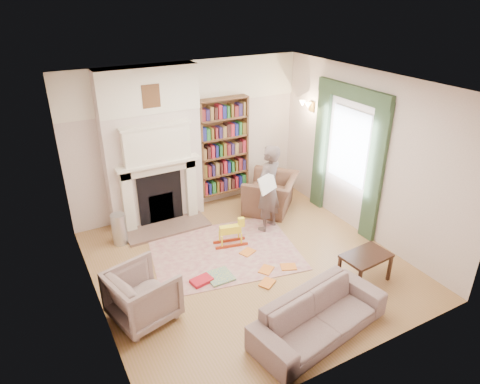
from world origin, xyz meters
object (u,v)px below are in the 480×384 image
sofa (319,316)px  rocking_horse (230,232)px  armchair_left (143,295)px  man_reading (268,189)px  bookcase (223,146)px  armchair_reading (271,193)px  paraffin_heater (119,229)px  coffee_table (364,268)px

sofa → rocking_horse: size_ratio=3.30×
armchair_left → man_reading: bearing=-80.5°
sofa → bookcase: bearing=70.9°
armchair_reading → paraffin_heater: armchair_reading is taller
armchair_reading → coffee_table: armchair_reading is taller
bookcase → armchair_reading: bearing=-48.6°
sofa → coffee_table: size_ratio=2.62×
coffee_table → man_reading: bearing=98.5°
armchair_reading → coffee_table: bearing=46.0°
armchair_reading → rocking_horse: (-1.29, -0.78, -0.09)m
bookcase → armchair_left: size_ratio=2.34×
armchair_reading → armchair_left: 3.56m
sofa → man_reading: bearing=62.1°
armchair_reading → coffee_table: 2.58m
bookcase → rocking_horse: bearing=-112.9°
armchair_left → rocking_horse: bearing=-75.4°
armchair_reading → armchair_left: armchair_left is taller
bookcase → man_reading: size_ratio=1.17×
sofa → rocking_horse: 2.33m
armchair_left → paraffin_heater: armchair_left is taller
bookcase → rocking_horse: bookcase is taller
sofa → rocking_horse: (-0.04, 2.33, -0.02)m
armchair_reading → sofa: bearing=24.0°
man_reading → armchair_reading: bearing=-151.5°
sofa → coffee_table: bearing=12.6°
armchair_reading → rocking_horse: armchair_reading is taller
armchair_left → paraffin_heater: (0.18, 1.95, -0.08)m
paraffin_heater → rocking_horse: size_ratio=0.99×
paraffin_heater → armchair_reading: bearing=-3.3°
man_reading → rocking_horse: 1.02m
bookcase → man_reading: bookcase is taller
bookcase → armchair_reading: size_ratio=1.78×
man_reading → rocking_horse: man_reading is taller
coffee_table → bookcase: bearing=96.7°
armchair_left → rocking_horse: size_ratio=1.42×
bookcase → armchair_reading: (0.65, -0.74, -0.84)m
man_reading → coffee_table: bearing=78.3°
armchair_left → paraffin_heater: size_ratio=1.43×
armchair_reading → sofa: armchair_reading is taller
rocking_horse → coffee_table: bearing=-41.7°
bookcase → coffee_table: size_ratio=2.64×
paraffin_heater → bookcase: bearing=14.2°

